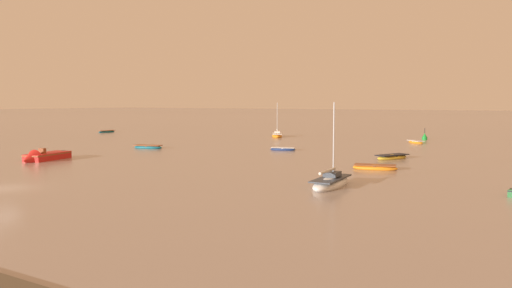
{
  "coord_description": "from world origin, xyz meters",
  "views": [
    {
      "loc": [
        37.29,
        -22.8,
        6.83
      ],
      "look_at": [
        -0.08,
        38.6,
        0.73
      ],
      "focal_mm": 35.07,
      "sensor_mm": 36.0,
      "label": 1
    }
  ],
  "objects_px": {
    "rowboat_moored_0": "(416,142)",
    "rowboat_moored_2": "(107,132)",
    "motorboat_moored_0": "(42,158)",
    "sailboat_moored_0": "(331,183)",
    "rowboat_moored_5": "(148,147)",
    "rowboat_moored_1": "(392,157)",
    "rowboat_moored_3": "(375,168)",
    "sailboat_moored_1": "(277,135)",
    "rowboat_moored_4": "(283,149)",
    "channel_buoy": "(425,137)"
  },
  "relations": [
    {
      "from": "sailboat_moored_1",
      "to": "motorboat_moored_0",
      "type": "relative_size",
      "value": 1.01
    },
    {
      "from": "rowboat_moored_1",
      "to": "rowboat_moored_3",
      "type": "bearing_deg",
      "value": 31.45
    },
    {
      "from": "rowboat_moored_0",
      "to": "rowboat_moored_4",
      "type": "relative_size",
      "value": 0.97
    },
    {
      "from": "rowboat_moored_0",
      "to": "motorboat_moored_0",
      "type": "height_order",
      "value": "motorboat_moored_0"
    },
    {
      "from": "rowboat_moored_4",
      "to": "motorboat_moored_0",
      "type": "height_order",
      "value": "motorboat_moored_0"
    },
    {
      "from": "rowboat_moored_0",
      "to": "sailboat_moored_0",
      "type": "distance_m",
      "value": 46.96
    },
    {
      "from": "rowboat_moored_4",
      "to": "channel_buoy",
      "type": "bearing_deg",
      "value": -130.32
    },
    {
      "from": "rowboat_moored_1",
      "to": "motorboat_moored_0",
      "type": "relative_size",
      "value": 0.72
    },
    {
      "from": "rowboat_moored_0",
      "to": "rowboat_moored_4",
      "type": "height_order",
      "value": "rowboat_moored_0"
    },
    {
      "from": "motorboat_moored_0",
      "to": "rowboat_moored_0",
      "type": "bearing_deg",
      "value": 134.21
    },
    {
      "from": "rowboat_moored_0",
      "to": "channel_buoy",
      "type": "height_order",
      "value": "channel_buoy"
    },
    {
      "from": "sailboat_moored_0",
      "to": "rowboat_moored_5",
      "type": "relative_size",
      "value": 1.54
    },
    {
      "from": "rowboat_moored_2",
      "to": "sailboat_moored_0",
      "type": "distance_m",
      "value": 81.19
    },
    {
      "from": "rowboat_moored_0",
      "to": "sailboat_moored_0",
      "type": "bearing_deg",
      "value": -38.49
    },
    {
      "from": "sailboat_moored_0",
      "to": "rowboat_moored_4",
      "type": "relative_size",
      "value": 1.88
    },
    {
      "from": "sailboat_moored_1",
      "to": "channel_buoy",
      "type": "distance_m",
      "value": 27.21
    },
    {
      "from": "rowboat_moored_1",
      "to": "sailboat_moored_1",
      "type": "bearing_deg",
      "value": -105.93
    },
    {
      "from": "rowboat_moored_1",
      "to": "rowboat_moored_4",
      "type": "distance_m",
      "value": 16.45
    },
    {
      "from": "rowboat_moored_0",
      "to": "channel_buoy",
      "type": "xyz_separation_m",
      "value": [
        -0.43,
        8.26,
        0.3
      ]
    },
    {
      "from": "rowboat_moored_3",
      "to": "motorboat_moored_0",
      "type": "distance_m",
      "value": 37.71
    },
    {
      "from": "rowboat_moored_5",
      "to": "rowboat_moored_1",
      "type": "bearing_deg",
      "value": -6.75
    },
    {
      "from": "sailboat_moored_1",
      "to": "motorboat_moored_0",
      "type": "bearing_deg",
      "value": -35.06
    },
    {
      "from": "rowboat_moored_3",
      "to": "channel_buoy",
      "type": "bearing_deg",
      "value": 82.89
    },
    {
      "from": "rowboat_moored_1",
      "to": "channel_buoy",
      "type": "relative_size",
      "value": 2.17
    },
    {
      "from": "motorboat_moored_0",
      "to": "channel_buoy",
      "type": "xyz_separation_m",
      "value": [
        30.62,
        55.97,
        0.15
      ]
    },
    {
      "from": "motorboat_moored_0",
      "to": "rowboat_moored_3",
      "type": "bearing_deg",
      "value": 96.94
    },
    {
      "from": "sailboat_moored_0",
      "to": "sailboat_moored_1",
      "type": "distance_m",
      "value": 56.86
    },
    {
      "from": "rowboat_moored_0",
      "to": "channel_buoy",
      "type": "bearing_deg",
      "value": 138.86
    },
    {
      "from": "rowboat_moored_3",
      "to": "motorboat_moored_0",
      "type": "xyz_separation_m",
      "value": [
        -35.51,
        -12.7,
        0.12
      ]
    },
    {
      "from": "rowboat_moored_4",
      "to": "rowboat_moored_5",
      "type": "relative_size",
      "value": 0.82
    },
    {
      "from": "rowboat_moored_0",
      "to": "rowboat_moored_2",
      "type": "xyz_separation_m",
      "value": [
        -65.92,
        -6.51,
        0.01
      ]
    },
    {
      "from": "rowboat_moored_4",
      "to": "sailboat_moored_0",
      "type": "bearing_deg",
      "value": 107.74
    },
    {
      "from": "rowboat_moored_2",
      "to": "rowboat_moored_3",
      "type": "height_order",
      "value": "rowboat_moored_3"
    },
    {
      "from": "sailboat_moored_1",
      "to": "rowboat_moored_5",
      "type": "bearing_deg",
      "value": -38.38
    },
    {
      "from": "rowboat_moored_1",
      "to": "rowboat_moored_3",
      "type": "xyz_separation_m",
      "value": [
        1.22,
        -10.24,
        -0.01
      ]
    },
    {
      "from": "rowboat_moored_0",
      "to": "rowboat_moored_4",
      "type": "bearing_deg",
      "value": -74.54
    },
    {
      "from": "rowboat_moored_1",
      "to": "rowboat_moored_5",
      "type": "xyz_separation_m",
      "value": [
        -34.47,
        -5.19,
        -0.02
      ]
    },
    {
      "from": "rowboat_moored_3",
      "to": "sailboat_moored_0",
      "type": "bearing_deg",
      "value": -102.83
    },
    {
      "from": "motorboat_moored_0",
      "to": "sailboat_moored_0",
      "type": "bearing_deg",
      "value": 78.83
    },
    {
      "from": "sailboat_moored_0",
      "to": "rowboat_moored_0",
      "type": "bearing_deg",
      "value": 2.32
    },
    {
      "from": "sailboat_moored_0",
      "to": "channel_buoy",
      "type": "relative_size",
      "value": 3.09
    },
    {
      "from": "rowboat_moored_2",
      "to": "sailboat_moored_0",
      "type": "height_order",
      "value": "sailboat_moored_0"
    },
    {
      "from": "sailboat_moored_0",
      "to": "motorboat_moored_0",
      "type": "height_order",
      "value": "sailboat_moored_0"
    },
    {
      "from": "sailboat_moored_1",
      "to": "rowboat_moored_3",
      "type": "bearing_deg",
      "value": 11.12
    },
    {
      "from": "sailboat_moored_1",
      "to": "rowboat_moored_5",
      "type": "height_order",
      "value": "sailboat_moored_1"
    },
    {
      "from": "sailboat_moored_0",
      "to": "rowboat_moored_5",
      "type": "height_order",
      "value": "sailboat_moored_0"
    },
    {
      "from": "rowboat_moored_0",
      "to": "rowboat_moored_5",
      "type": "bearing_deg",
      "value": -90.31
    },
    {
      "from": "sailboat_moored_0",
      "to": "rowboat_moored_5",
      "type": "bearing_deg",
      "value": 61.61
    },
    {
      "from": "motorboat_moored_0",
      "to": "rowboat_moored_2",
      "type": "bearing_deg",
      "value": -152.48
    },
    {
      "from": "rowboat_moored_0",
      "to": "motorboat_moored_0",
      "type": "distance_m",
      "value": 56.92
    }
  ]
}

